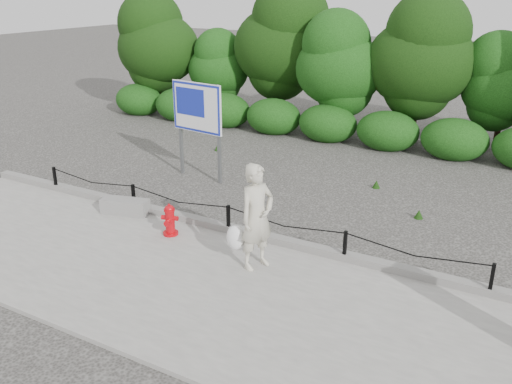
{
  "coord_description": "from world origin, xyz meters",
  "views": [
    {
      "loc": [
        5.38,
        -8.52,
        4.86
      ],
      "look_at": [
        0.53,
        0.2,
        1.0
      ],
      "focal_mm": 38.0,
      "sensor_mm": 36.0,
      "label": 1
    }
  ],
  "objects_px": {
    "fire_hydrant": "(170,220)",
    "advertising_sign": "(197,112)",
    "concrete_block": "(125,206)",
    "pedestrian": "(256,218)"
  },
  "relations": [
    {
      "from": "fire_hydrant",
      "to": "advertising_sign",
      "type": "relative_size",
      "value": 0.26
    },
    {
      "from": "concrete_block",
      "to": "fire_hydrant",
      "type": "bearing_deg",
      "value": -13.97
    },
    {
      "from": "pedestrian",
      "to": "advertising_sign",
      "type": "xyz_separation_m",
      "value": [
        -3.71,
        3.59,
        0.77
      ]
    },
    {
      "from": "fire_hydrant",
      "to": "concrete_block",
      "type": "xyz_separation_m",
      "value": [
        -1.54,
        0.38,
        -0.15
      ]
    },
    {
      "from": "pedestrian",
      "to": "concrete_block",
      "type": "height_order",
      "value": "pedestrian"
    },
    {
      "from": "fire_hydrant",
      "to": "pedestrian",
      "type": "xyz_separation_m",
      "value": [
        2.15,
        -0.31,
        0.62
      ]
    },
    {
      "from": "fire_hydrant",
      "to": "advertising_sign",
      "type": "distance_m",
      "value": 3.89
    },
    {
      "from": "concrete_block",
      "to": "pedestrian",
      "type": "bearing_deg",
      "value": -10.58
    },
    {
      "from": "fire_hydrant",
      "to": "advertising_sign",
      "type": "xyz_separation_m",
      "value": [
        -1.56,
        3.28,
        1.4
      ]
    },
    {
      "from": "fire_hydrant",
      "to": "concrete_block",
      "type": "distance_m",
      "value": 1.59
    }
  ]
}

